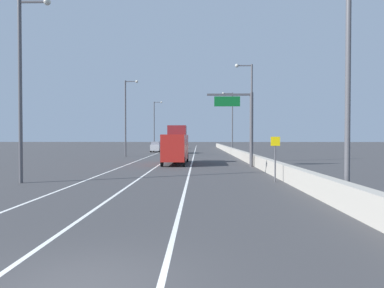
{
  "coord_description": "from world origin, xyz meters",
  "views": [
    {
      "loc": [
        2.24,
        -6.31,
        2.93
      ],
      "look_at": [
        1.25,
        46.07,
        1.94
      ],
      "focal_mm": 31.08,
      "sensor_mm": 36.0,
      "label": 1
    }
  ],
  "objects": [
    {
      "name": "car_green_1",
      "position": [
        -0.66,
        56.34,
        1.04
      ],
      "size": [
        1.88,
        4.26,
        2.1
      ],
      "color": "#196033",
      "rests_on": "ground_plane"
    },
    {
      "name": "lamp_post_left_mid",
      "position": [
        -8.83,
        44.97,
        6.7
      ],
      "size": [
        2.14,
        0.44,
        11.85
      ],
      "color": "#4C4C51",
      "rests_on": "ground_plane"
    },
    {
      "name": "lamp_post_left_near",
      "position": [
        -9.0,
        14.88,
        6.7
      ],
      "size": [
        2.14,
        0.44,
        11.85
      ],
      "color": "#4C4C51",
      "rests_on": "ground_plane"
    },
    {
      "name": "jersey_barrier_right",
      "position": [
        8.23,
        40.0,
        0.55
      ],
      "size": [
        0.6,
        120.0,
        1.1
      ],
      "primitive_type": "cube",
      "color": "#9E998E",
      "rests_on": "ground_plane"
    },
    {
      "name": "car_black_0",
      "position": [
        -3.53,
        57.49,
        0.97
      ],
      "size": [
        1.91,
        4.49,
        1.94
      ],
      "color": "black",
      "rests_on": "ground_plane"
    },
    {
      "name": "car_silver_2",
      "position": [
        -6.39,
        61.45,
        1.06
      ],
      "size": [
        1.95,
        4.39,
        2.13
      ],
      "color": "#B7B7BC",
      "rests_on": "ground_plane"
    },
    {
      "name": "lane_stripe_center",
      "position": [
        -2.0,
        55.0,
        0.0
      ],
      "size": [
        0.16,
        130.0,
        0.0
      ],
      "primitive_type": "cube",
      "color": "silver",
      "rests_on": "ground_plane"
    },
    {
      "name": "box_truck",
      "position": [
        -0.25,
        30.61,
        1.99
      ],
      "size": [
        2.59,
        8.28,
        4.35
      ],
      "color": "#A51E19",
      "rests_on": "ground_plane"
    },
    {
      "name": "lamp_post_left_far",
      "position": [
        -8.38,
        75.05,
        6.7
      ],
      "size": [
        2.14,
        0.44,
        11.85
      ],
      "color": "#4C4C51",
      "rests_on": "ground_plane"
    },
    {
      "name": "overhead_sign_gantry",
      "position": [
        6.89,
        27.4,
        4.73
      ],
      "size": [
        4.68,
        0.36,
        7.5
      ],
      "color": "#47474C",
      "rests_on": "ground_plane"
    },
    {
      "name": "lamp_post_right_second",
      "position": [
        8.47,
        33.95,
        6.7
      ],
      "size": [
        2.14,
        0.44,
        11.85
      ],
      "color": "#4C4C51",
      "rests_on": "ground_plane"
    },
    {
      "name": "lamp_post_right_near",
      "position": [
        8.79,
        8.88,
        6.7
      ],
      "size": [
        2.14,
        0.44,
        11.85
      ],
      "color": "#4C4C51",
      "rests_on": "ground_plane"
    },
    {
      "name": "lamp_post_right_third",
      "position": [
        8.71,
        59.02,
        6.7
      ],
      "size": [
        2.14,
        0.44,
        11.85
      ],
      "color": "#4C4C51",
      "rests_on": "ground_plane"
    },
    {
      "name": "lane_stripe_left",
      "position": [
        -5.5,
        55.0,
        0.0
      ],
      "size": [
        0.16,
        130.0,
        0.0
      ],
      "primitive_type": "cube",
      "color": "silver",
      "rests_on": "ground_plane"
    },
    {
      "name": "ground_plane",
      "position": [
        0.0,
        64.0,
        0.0
      ],
      "size": [
        320.0,
        320.0,
        0.0
      ],
      "primitive_type": "plane",
      "color": "#38383A"
    },
    {
      "name": "car_blue_3",
      "position": [
        -3.46,
        84.2,
        1.04
      ],
      "size": [
        1.85,
        4.08,
        2.09
      ],
      "color": "#1E389E",
      "rests_on": "ground_plane"
    },
    {
      "name": "lane_stripe_right",
      "position": [
        1.5,
        55.0,
        0.0
      ],
      "size": [
        0.16,
        130.0,
        0.0
      ],
      "primitive_type": "cube",
      "color": "silver",
      "rests_on": "ground_plane"
    },
    {
      "name": "speed_advisory_sign",
      "position": [
        7.33,
        15.68,
        1.76
      ],
      "size": [
        0.6,
        0.11,
        3.0
      ],
      "color": "#4C4C51",
      "rests_on": "ground_plane"
    }
  ]
}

